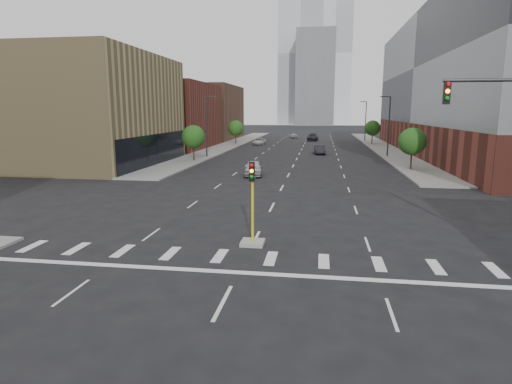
% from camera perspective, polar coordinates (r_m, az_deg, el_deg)
% --- Properties ---
extents(ground, '(400.00, 400.00, 0.00)m').
position_cam_1_polar(ground, '(14.53, -6.32, -17.77)').
color(ground, black).
rests_on(ground, ground).
extents(sidewalk_left_far, '(5.00, 92.00, 0.15)m').
position_cam_1_polar(sidewalk_left_far, '(88.52, -3.46, 6.32)').
color(sidewalk_left_far, gray).
rests_on(sidewalk_left_far, ground).
extents(sidewalk_right_far, '(5.00, 92.00, 0.15)m').
position_cam_1_polar(sidewalk_right_far, '(87.36, 16.27, 5.85)').
color(sidewalk_right_far, gray).
rests_on(sidewalk_right_far, ground).
extents(building_left_mid, '(20.00, 24.00, 14.00)m').
position_cam_1_polar(building_left_mid, '(60.76, -22.35, 10.06)').
color(building_left_mid, '#998556').
rests_on(building_left_mid, ground).
extents(building_left_far_a, '(20.00, 22.00, 12.00)m').
position_cam_1_polar(building_left_far_a, '(84.19, -13.15, 9.87)').
color(building_left_far_a, brown).
rests_on(building_left_far_a, ground).
extents(building_left_far_b, '(20.00, 24.00, 13.00)m').
position_cam_1_polar(building_left_far_b, '(108.79, -8.05, 10.45)').
color(building_left_far_b, brown).
rests_on(building_left_far_b, ground).
extents(building_right_main, '(24.00, 70.00, 22.00)m').
position_cam_1_polar(building_right_main, '(76.99, 29.14, 12.49)').
color(building_right_main, brown).
rests_on(building_right_main, ground).
extents(tower_left, '(22.00, 22.00, 70.00)m').
position_cam_1_polar(tower_left, '(234.28, 6.01, 17.61)').
color(tower_left, '#B2B7BC').
rests_on(tower_left, ground).
extents(tower_right, '(20.00, 20.00, 80.00)m').
position_cam_1_polar(tower_right, '(274.39, 10.38, 17.54)').
color(tower_right, '#B2B7BC').
rests_on(tower_right, ground).
extents(tower_mid, '(18.00, 18.00, 44.00)m').
position_cam_1_polar(tower_mid, '(212.87, 7.91, 14.74)').
color(tower_mid, slate).
rests_on(tower_mid, ground).
extents(median_traffic_signal, '(1.20, 1.20, 4.40)m').
position_cam_1_polar(median_traffic_signal, '(22.36, -0.47, -4.67)').
color(median_traffic_signal, '#999993').
rests_on(median_traffic_signal, ground).
extents(streetlight_right_a, '(1.60, 0.22, 9.07)m').
position_cam_1_polar(streetlight_right_a, '(68.08, 17.24, 8.69)').
color(streetlight_right_a, '#2D2D30').
rests_on(streetlight_right_a, ground).
extents(streetlight_right_b, '(1.60, 0.22, 9.07)m').
position_cam_1_polar(streetlight_right_b, '(102.82, 14.36, 9.38)').
color(streetlight_right_b, '#2D2D30').
rests_on(streetlight_right_b, ground).
extents(streetlight_left, '(1.60, 0.22, 9.07)m').
position_cam_1_polar(streetlight_left, '(64.57, -6.59, 9.01)').
color(streetlight_left, '#2D2D30').
rests_on(streetlight_left, ground).
extents(tree_left_near, '(3.20, 3.20, 4.85)m').
position_cam_1_polar(tree_left_near, '(60.00, -8.36, 7.29)').
color(tree_left_near, '#382619').
rests_on(tree_left_near, ground).
extents(tree_left_far, '(3.20, 3.20, 4.85)m').
position_cam_1_polar(tree_left_far, '(89.10, -2.72, 8.50)').
color(tree_left_far, '#382619').
rests_on(tree_left_far, ground).
extents(tree_right_near, '(3.20, 3.20, 4.85)m').
position_cam_1_polar(tree_right_near, '(53.49, 20.12, 6.34)').
color(tree_right_near, '#382619').
rests_on(tree_right_near, ground).
extents(tree_right_far, '(3.20, 3.20, 4.85)m').
position_cam_1_polar(tree_right_far, '(92.99, 15.28, 8.23)').
color(tree_right_far, '#382619').
rests_on(tree_right_far, ground).
extents(car_near_left, '(2.43, 4.92, 1.61)m').
position_cam_1_polar(car_near_left, '(46.41, -0.35, 3.20)').
color(car_near_left, '#B5B4B9').
rests_on(car_near_left, ground).
extents(car_mid_right, '(1.95, 4.64, 1.49)m').
position_cam_1_polar(car_mid_right, '(70.29, 8.47, 5.62)').
color(car_mid_right, '#232228').
rests_on(car_mid_right, ground).
extents(car_far_left, '(2.36, 4.84, 1.32)m').
position_cam_1_polar(car_far_left, '(89.39, 0.44, 6.76)').
color(car_far_left, '#B3B3B3').
rests_on(car_far_left, ground).
extents(car_deep_right, '(2.74, 5.95, 1.69)m').
position_cam_1_polar(car_deep_right, '(102.11, 7.56, 7.27)').
color(car_deep_right, black).
rests_on(car_deep_right, ground).
extents(car_distant, '(2.21, 4.17, 1.35)m').
position_cam_1_polar(car_distant, '(110.39, 5.08, 7.49)').
color(car_distant, '#9C9DA1').
rests_on(car_distant, ground).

